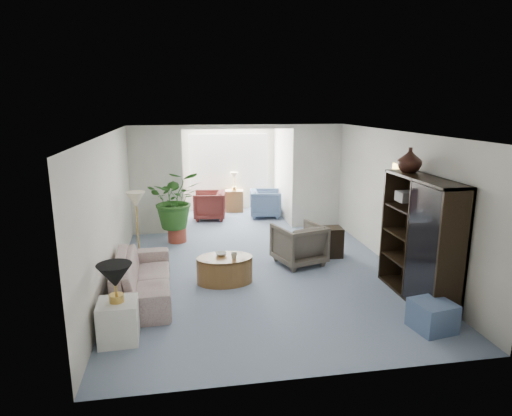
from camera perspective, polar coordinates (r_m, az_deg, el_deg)
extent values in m
plane|color=#859AB0|center=(7.88, 0.74, -8.81)|extent=(6.00, 6.00, 0.00)
plane|color=#859AB0|center=(11.74, -2.86, -1.34)|extent=(2.60, 2.60, 0.00)
cube|color=white|center=(10.34, -12.73, 3.43)|extent=(1.20, 0.12, 2.50)
cube|color=white|center=(10.82, 7.84, 4.06)|extent=(1.20, 0.12, 2.50)
cube|color=white|center=(10.28, -2.28, 10.42)|extent=(2.60, 0.12, 0.10)
cube|color=white|center=(12.53, -3.53, 6.11)|extent=(2.20, 0.02, 1.50)
cube|color=white|center=(12.50, -3.51, 6.10)|extent=(2.20, 0.02, 1.50)
cube|color=beige|center=(8.13, 18.27, 3.67)|extent=(0.04, 0.50, 0.40)
imported|color=beige|center=(7.25, -14.42, -8.62)|extent=(0.92, 2.18, 0.63)
cube|color=white|center=(6.06, -17.34, -13.78)|extent=(0.51, 0.51, 0.54)
cone|color=black|center=(5.81, -17.76, -8.33)|extent=(0.44, 0.44, 0.30)
cone|color=#F4E9C2|center=(8.43, -15.28, 1.08)|extent=(0.36, 0.36, 0.28)
cylinder|color=brown|center=(7.58, -4.06, -7.94)|extent=(0.95, 0.95, 0.45)
imported|color=silver|center=(7.58, -4.55, -5.93)|extent=(0.20, 0.20, 0.05)
imported|color=beige|center=(7.41, -2.86, -6.17)|extent=(0.11, 0.11, 0.10)
imported|color=#655C4F|center=(8.40, 5.56, -4.64)|extent=(1.04, 1.06, 0.78)
cube|color=black|center=(8.90, 9.41, -4.34)|extent=(0.51, 0.42, 0.59)
cube|color=black|center=(7.20, 20.43, -3.79)|extent=(0.46, 1.72, 1.91)
imported|color=black|center=(7.40, 19.23, 5.87)|extent=(0.38, 0.38, 0.39)
cube|color=slate|center=(6.54, 21.82, -12.78)|extent=(0.57, 0.57, 0.40)
cylinder|color=#9B3E2D|center=(9.88, -10.13, -3.41)|extent=(0.40, 0.40, 0.32)
imported|color=#2B5D20|center=(9.68, -10.33, 1.11)|extent=(1.14, 0.99, 1.27)
imported|color=slate|center=(11.82, 1.24, 0.61)|extent=(0.90, 0.88, 0.73)
imported|color=#531F1C|center=(11.63, -6.03, 0.35)|extent=(0.91, 0.89, 0.74)
cube|color=brown|center=(12.44, -2.81, 0.94)|extent=(0.54, 0.44, 0.60)
cube|color=#5D5B58|center=(7.37, 18.94, 1.41)|extent=(0.30, 0.26, 0.16)
cube|color=#302C26|center=(6.74, 21.96, 0.09)|extent=(0.30, 0.26, 0.16)
cube|color=#484643|center=(7.03, 20.71, -3.08)|extent=(0.30, 0.26, 0.16)
cube|color=black|center=(6.92, 21.66, -7.34)|extent=(0.30, 0.26, 0.16)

